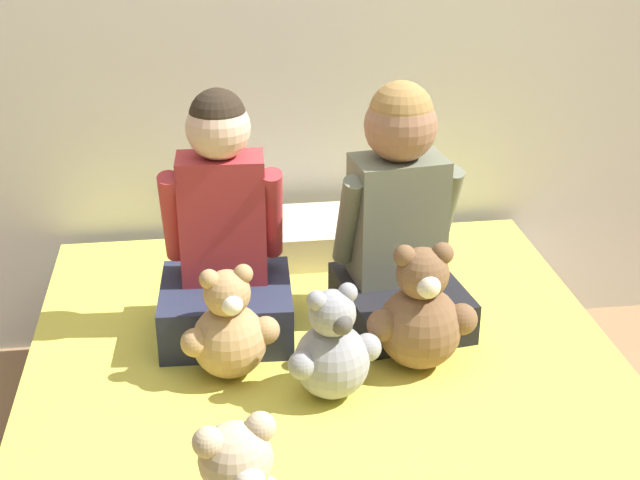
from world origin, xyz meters
TOP-DOWN VIEW (x-y plane):
  - bed at (0.00, 0.00)m, footprint 1.52×1.97m
  - child_on_left at (-0.24, 0.38)m, footprint 0.35×0.33m
  - child_on_right at (0.22, 0.39)m, footprint 0.36×0.39m
  - teddy_bear_held_by_left_child at (-0.24, 0.16)m, footprint 0.24×0.18m
  - teddy_bear_held_by_right_child at (0.23, 0.14)m, footprint 0.28×0.21m
  - teddy_bear_between_children at (-0.01, 0.04)m, footprint 0.23×0.18m
  - pillow_at_headboard at (0.00, 0.81)m, footprint 0.57×0.29m

SIDE VIEW (x-z plane):
  - bed at x=0.00m, z-range 0.00..0.41m
  - pillow_at_headboard at x=0.00m, z-range 0.41..0.52m
  - teddy_bear_between_children at x=-0.01m, z-range 0.38..0.67m
  - teddy_bear_held_by_left_child at x=-0.24m, z-range 0.38..0.68m
  - teddy_bear_held_by_right_child at x=0.23m, z-range 0.38..0.71m
  - child_on_left at x=-0.24m, z-range 0.34..0.99m
  - child_on_right at x=0.22m, z-range 0.37..1.02m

